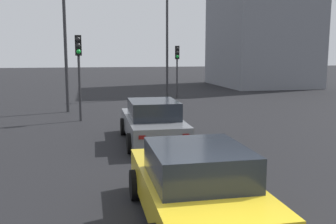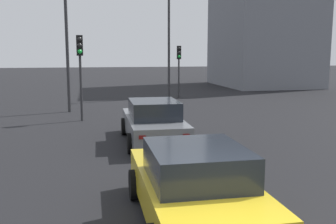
{
  "view_description": "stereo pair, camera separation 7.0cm",
  "coord_description": "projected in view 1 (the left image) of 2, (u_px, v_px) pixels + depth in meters",
  "views": [
    {
      "loc": [
        -4.47,
        2.02,
        3.08
      ],
      "look_at": [
        5.13,
        0.01,
        1.57
      ],
      "focal_mm": 41.18,
      "sensor_mm": 36.0,
      "label": 1
    },
    {
      "loc": [
        -4.48,
        1.95,
        3.08
      ],
      "look_at": [
        5.13,
        0.01,
        1.57
      ],
      "focal_mm": 41.18,
      "sensor_mm": 36.0,
      "label": 2
    }
  ],
  "objects": [
    {
      "name": "car_grey_lead",
      "position": [
        153.0,
        122.0,
        13.26
      ],
      "size": [
        4.58,
        2.07,
        1.49
      ],
      "rotation": [
        0.0,
        0.0,
        -0.02
      ],
      "color": "slate",
      "rests_on": "ground_plane"
    },
    {
      "name": "car_yellow_second",
      "position": [
        196.0,
        186.0,
        6.93
      ],
      "size": [
        4.33,
        2.1,
        1.47
      ],
      "rotation": [
        0.0,
        0.0,
        -0.01
      ],
      "color": "gold",
      "rests_on": "ground_plane"
    },
    {
      "name": "traffic_light_near_left",
      "position": [
        177.0,
        60.0,
        26.26
      ],
      "size": [
        0.32,
        0.3,
        3.55
      ],
      "rotation": [
        0.0,
        0.0,
        3.04
      ],
      "color": "#2D2D30",
      "rests_on": "ground_plane"
    },
    {
      "name": "traffic_light_near_right",
      "position": [
        79.0,
        60.0,
        17.13
      ],
      "size": [
        0.32,
        0.29,
        3.85
      ],
      "rotation": [
        0.0,
        0.0,
        3.2
      ],
      "color": "#2D2D30",
      "rests_on": "ground_plane"
    },
    {
      "name": "street_lamp_kerbside",
      "position": [
        65.0,
        32.0,
        19.64
      ],
      "size": [
        0.56,
        0.36,
        6.95
      ],
      "color": "#2D2D30",
      "rests_on": "ground_plane"
    },
    {
      "name": "street_lamp_far",
      "position": [
        167.0,
        27.0,
        26.15
      ],
      "size": [
        0.56,
        0.36,
        8.28
      ],
      "color": "#2D2D30",
      "rests_on": "ground_plane"
    }
  ]
}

